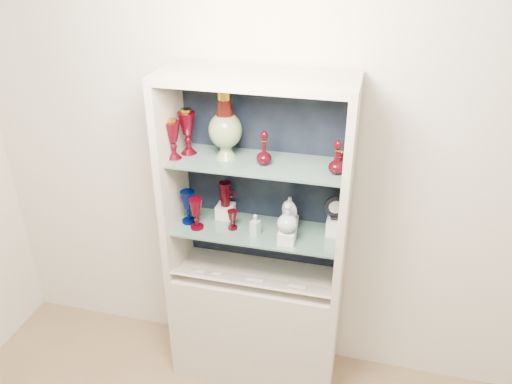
% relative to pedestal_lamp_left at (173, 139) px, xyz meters
% --- Properties ---
extents(wall_back, '(3.50, 0.02, 2.80)m').
position_rel_pedestal_lamp_left_xyz_m(wall_back, '(0.44, 0.26, -0.18)').
color(wall_back, white).
rests_on(wall_back, ground).
extents(cabinet_base, '(1.00, 0.40, 0.75)m').
position_rel_pedestal_lamp_left_xyz_m(cabinet_base, '(0.44, 0.04, -1.21)').
color(cabinet_base, '#BEB5A3').
rests_on(cabinet_base, ground).
extents(cabinet_back_panel, '(0.98, 0.02, 1.15)m').
position_rel_pedestal_lamp_left_xyz_m(cabinet_back_panel, '(0.44, 0.23, -0.26)').
color(cabinet_back_panel, black).
rests_on(cabinet_back_panel, cabinet_base).
extents(cabinet_side_left, '(0.04, 0.40, 1.15)m').
position_rel_pedestal_lamp_left_xyz_m(cabinet_side_left, '(-0.04, 0.04, -0.26)').
color(cabinet_side_left, '#BEB5A3').
rests_on(cabinet_side_left, cabinet_base).
extents(cabinet_side_right, '(0.04, 0.40, 1.15)m').
position_rel_pedestal_lamp_left_xyz_m(cabinet_side_right, '(0.92, 0.04, -0.26)').
color(cabinet_side_right, '#BEB5A3').
rests_on(cabinet_side_right, cabinet_base).
extents(cabinet_top_cap, '(1.00, 0.40, 0.04)m').
position_rel_pedestal_lamp_left_xyz_m(cabinet_top_cap, '(0.44, 0.04, 0.34)').
color(cabinet_top_cap, '#BEB5A3').
rests_on(cabinet_top_cap, cabinet_side_left).
extents(shelf_lower, '(0.92, 0.34, 0.01)m').
position_rel_pedestal_lamp_left_xyz_m(shelf_lower, '(0.44, 0.06, -0.54)').
color(shelf_lower, slate).
rests_on(shelf_lower, cabinet_side_left).
extents(shelf_upper, '(0.92, 0.34, 0.01)m').
position_rel_pedestal_lamp_left_xyz_m(shelf_upper, '(0.44, 0.06, -0.12)').
color(shelf_upper, slate).
rests_on(shelf_upper, cabinet_side_left).
extents(label_ledge, '(0.92, 0.17, 0.09)m').
position_rel_pedestal_lamp_left_xyz_m(label_ledge, '(0.44, -0.07, -0.80)').
color(label_ledge, '#BEB5A3').
rests_on(label_ledge, cabinet_base).
extents(label_card_0, '(0.10, 0.06, 0.03)m').
position_rel_pedestal_lamp_left_xyz_m(label_card_0, '(0.46, -0.07, -0.79)').
color(label_card_0, white).
rests_on(label_card_0, label_ledge).
extents(label_card_1, '(0.10, 0.06, 0.03)m').
position_rel_pedestal_lamp_left_xyz_m(label_card_1, '(0.21, -0.07, -0.79)').
color(label_card_1, white).
rests_on(label_card_1, label_ledge).
extents(label_card_2, '(0.10, 0.06, 0.03)m').
position_rel_pedestal_lamp_left_xyz_m(label_card_2, '(0.70, -0.07, -0.79)').
color(label_card_2, white).
rests_on(label_card_2, label_ledge).
extents(label_card_3, '(0.10, 0.06, 0.03)m').
position_rel_pedestal_lamp_left_xyz_m(label_card_3, '(0.16, -0.07, -0.79)').
color(label_card_3, white).
rests_on(label_card_3, label_ledge).
extents(pedestal_lamp_left, '(0.09, 0.09, 0.22)m').
position_rel_pedestal_lamp_left_xyz_m(pedestal_lamp_left, '(0.00, 0.00, 0.00)').
color(pedestal_lamp_left, '#42000A').
rests_on(pedestal_lamp_left, shelf_upper).
extents(pedestal_lamp_right, '(0.11, 0.11, 0.25)m').
position_rel_pedestal_lamp_left_xyz_m(pedestal_lamp_right, '(0.05, 0.08, 0.02)').
color(pedestal_lamp_right, '#42000A').
rests_on(pedestal_lamp_right, shelf_upper).
extents(enamel_urn, '(0.23, 0.23, 0.36)m').
position_rel_pedestal_lamp_left_xyz_m(enamel_urn, '(0.27, 0.07, 0.07)').
color(enamel_urn, '#124B22').
rests_on(enamel_urn, shelf_upper).
extents(ruby_decanter_a, '(0.10, 0.10, 0.21)m').
position_rel_pedestal_lamp_left_xyz_m(ruby_decanter_a, '(0.48, 0.04, -0.01)').
color(ruby_decanter_a, '#40040B').
rests_on(ruby_decanter_a, shelf_upper).
extents(ruby_decanter_b, '(0.11, 0.11, 0.19)m').
position_rel_pedestal_lamp_left_xyz_m(ruby_decanter_b, '(0.86, 0.02, -0.02)').
color(ruby_decanter_b, '#40040B').
rests_on(ruby_decanter_b, shelf_upper).
extents(lidded_bowl, '(0.11, 0.11, 0.09)m').
position_rel_pedestal_lamp_left_xyz_m(lidded_bowl, '(0.88, 0.10, -0.06)').
color(lidded_bowl, '#40040B').
rests_on(lidded_bowl, shelf_upper).
extents(cobalt_goblet, '(0.09, 0.09, 0.20)m').
position_rel_pedestal_lamp_left_xyz_m(cobalt_goblet, '(0.04, 0.04, -0.43)').
color(cobalt_goblet, '#000838').
rests_on(cobalt_goblet, shelf_lower).
extents(ruby_goblet_tall, '(0.09, 0.09, 0.19)m').
position_rel_pedestal_lamp_left_xyz_m(ruby_goblet_tall, '(0.11, -0.01, -0.44)').
color(ruby_goblet_tall, '#42000A').
rests_on(ruby_goblet_tall, shelf_lower).
extents(ruby_goblet_small, '(0.07, 0.07, 0.12)m').
position_rel_pedestal_lamp_left_xyz_m(ruby_goblet_small, '(0.30, 0.03, -0.47)').
color(ruby_goblet_small, '#40040B').
rests_on(ruby_goblet_small, shelf_lower).
extents(riser_ruby_pitcher, '(0.10, 0.10, 0.08)m').
position_rel_pedestal_lamp_left_xyz_m(riser_ruby_pitcher, '(0.23, 0.15, -0.49)').
color(riser_ruby_pitcher, silver).
rests_on(riser_ruby_pitcher, shelf_lower).
extents(ruby_pitcher, '(0.11, 0.07, 0.15)m').
position_rel_pedestal_lamp_left_xyz_m(ruby_pitcher, '(0.23, 0.15, -0.38)').
color(ruby_pitcher, '#42000A').
rests_on(ruby_pitcher, riser_ruby_pitcher).
extents(clear_square_bottle, '(0.06, 0.06, 0.13)m').
position_rel_pedestal_lamp_left_xyz_m(clear_square_bottle, '(0.44, 0.00, -0.47)').
color(clear_square_bottle, '#9AAFB4').
rests_on(clear_square_bottle, shelf_lower).
extents(riser_flat_flask, '(0.09, 0.09, 0.09)m').
position_rel_pedestal_lamp_left_xyz_m(riser_flat_flask, '(0.62, 0.08, -0.49)').
color(riser_flat_flask, silver).
rests_on(riser_flat_flask, shelf_lower).
extents(flat_flask, '(0.10, 0.07, 0.13)m').
position_rel_pedestal_lamp_left_xyz_m(flat_flask, '(0.62, 0.08, -0.37)').
color(flat_flask, '#A6AEBA').
rests_on(flat_flask, riser_flat_flask).
extents(riser_clear_round_decanter, '(0.09, 0.09, 0.07)m').
position_rel_pedestal_lamp_left_xyz_m(riser_clear_round_decanter, '(0.63, -0.03, -0.50)').
color(riser_clear_round_decanter, silver).
rests_on(riser_clear_round_decanter, shelf_lower).
extents(clear_round_decanter, '(0.13, 0.13, 0.17)m').
position_rel_pedestal_lamp_left_xyz_m(clear_round_decanter, '(0.63, -0.03, -0.38)').
color(clear_round_decanter, '#9AAFB4').
rests_on(clear_round_decanter, riser_clear_round_decanter).
extents(riser_cameo_medallion, '(0.08, 0.08, 0.10)m').
position_rel_pedestal_lamp_left_xyz_m(riser_cameo_medallion, '(0.87, 0.11, -0.48)').
color(riser_cameo_medallion, silver).
rests_on(riser_cameo_medallion, shelf_lower).
extents(cameo_medallion, '(0.13, 0.07, 0.15)m').
position_rel_pedestal_lamp_left_xyz_m(cameo_medallion, '(0.87, 0.11, -0.36)').
color(cameo_medallion, black).
rests_on(cameo_medallion, riser_cameo_medallion).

